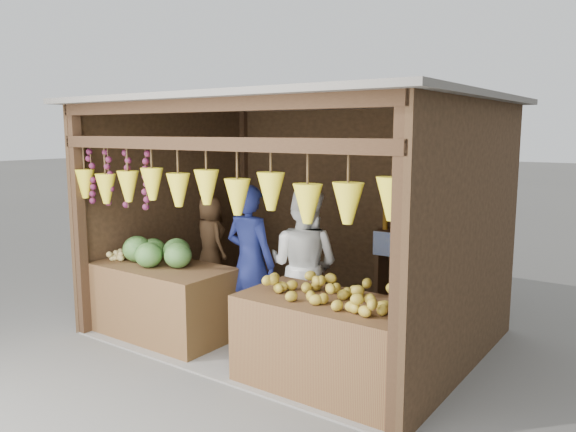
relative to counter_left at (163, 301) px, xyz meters
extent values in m
plane|color=#514F49|center=(1.14, 0.96, -0.41)|extent=(80.00, 80.00, 0.00)
cube|color=slate|center=(1.14, 0.96, -0.40)|extent=(4.00, 3.00, 0.02)
cube|color=black|center=(1.14, 2.46, 0.89)|extent=(4.00, 0.06, 2.60)
cube|color=black|center=(-0.86, 0.96, 0.89)|extent=(0.06, 3.00, 2.60)
cube|color=black|center=(3.14, 0.96, 0.89)|extent=(0.06, 3.00, 2.60)
cube|color=#605B54|center=(1.14, 0.96, 2.22)|extent=(4.30, 3.30, 0.06)
cube|color=black|center=(-0.80, -0.48, 0.89)|extent=(0.11, 0.11, 2.60)
cube|color=black|center=(3.08, -0.48, 0.89)|extent=(0.11, 0.11, 2.60)
cube|color=black|center=(-0.80, 2.40, 0.89)|extent=(0.11, 0.11, 2.60)
cube|color=black|center=(3.08, 2.40, 0.89)|extent=(0.11, 0.11, 2.60)
cube|color=black|center=(1.14, -0.48, 1.79)|extent=(4.00, 0.12, 0.12)
cube|color=black|center=(1.14, -0.48, 2.13)|extent=(4.00, 0.12, 0.12)
cube|color=#382314|center=(2.19, 2.26, 0.64)|extent=(1.25, 0.30, 0.05)
cube|color=#382314|center=(1.61, 2.26, 0.12)|extent=(0.05, 0.28, 1.05)
cube|color=#382314|center=(2.78, 2.26, 0.12)|extent=(0.05, 0.28, 1.05)
cube|color=blue|center=(2.19, 2.10, 0.51)|extent=(1.25, 0.02, 0.30)
cube|color=#4E361A|center=(0.00, 0.00, 0.00)|extent=(1.62, 0.85, 0.82)
cube|color=#4C2A19|center=(2.21, -0.04, 0.01)|extent=(1.62, 0.85, 0.83)
cube|color=black|center=(-0.38, 1.19, -0.27)|extent=(0.30, 0.30, 0.28)
imported|color=navy|center=(0.86, 0.52, 0.46)|extent=(0.64, 0.42, 1.74)
imported|color=white|center=(1.38, 0.81, 0.44)|extent=(0.90, 0.73, 1.71)
imported|color=brown|center=(-0.38, 1.19, 0.46)|extent=(0.67, 0.54, 1.17)
camera|label=1|loc=(4.72, -4.17, 1.90)|focal=35.00mm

